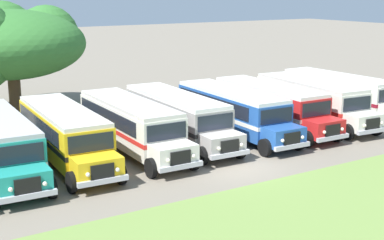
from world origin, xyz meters
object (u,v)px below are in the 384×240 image
(parked_bus_slot_2, at_px, (65,132))
(broad_shade_tree, at_px, (2,43))
(parked_bus_slot_8, at_px, (341,92))
(parked_bus_slot_3, at_px, (131,123))
(parked_bus_slot_6, at_px, (271,104))
(parked_bus_slot_7, at_px, (312,99))
(parked_bus_slot_4, at_px, (177,115))
(parked_bus_slot_5, at_px, (233,110))
(parked_bus_slot_1, at_px, (0,142))

(parked_bus_slot_2, distance_m, broad_shade_tree, 13.90)
(parked_bus_slot_8, bearing_deg, parked_bus_slot_3, -88.84)
(parked_bus_slot_6, relative_size, parked_bus_slot_7, 0.99)
(parked_bus_slot_6, distance_m, parked_bus_slot_8, 7.31)
(parked_bus_slot_2, height_order, parked_bus_slot_3, same)
(parked_bus_slot_3, distance_m, parked_bus_slot_6, 10.24)
(parked_bus_slot_4, distance_m, parked_bus_slot_7, 10.48)
(parked_bus_slot_4, relative_size, parked_bus_slot_7, 0.99)
(parked_bus_slot_4, bearing_deg, broad_shade_tree, -149.73)
(parked_bus_slot_3, height_order, parked_bus_slot_5, same)
(parked_bus_slot_4, relative_size, parked_bus_slot_8, 1.00)
(parked_bus_slot_1, distance_m, parked_bus_slot_6, 17.52)
(parked_bus_slot_8, height_order, broad_shade_tree, broad_shade_tree)
(parked_bus_slot_2, height_order, parked_bus_slot_7, same)
(parked_bus_slot_2, xyz_separation_m, parked_bus_slot_8, (21.41, 0.58, 0.00))
(parked_bus_slot_6, xyz_separation_m, parked_bus_slot_7, (3.50, -0.18, 0.00))
(parked_bus_slot_8, bearing_deg, parked_bus_slot_1, -89.40)
(parked_bus_slot_3, relative_size, broad_shade_tree, 0.90)
(parked_bus_slot_5, distance_m, parked_bus_slot_6, 3.19)
(parked_bus_slot_2, height_order, parked_bus_slot_4, same)
(parked_bus_slot_1, relative_size, broad_shade_tree, 0.90)
(parked_bus_slot_6, relative_size, broad_shade_tree, 0.90)
(parked_bus_slot_1, xyz_separation_m, parked_bus_slot_2, (3.39, 0.09, 0.00))
(parked_bus_slot_7, xyz_separation_m, broad_shade_tree, (-17.49, 13.70, 3.65))
(broad_shade_tree, bearing_deg, parked_bus_slot_4, -61.77)
(parked_bus_slot_2, relative_size, parked_bus_slot_7, 1.00)
(parked_bus_slot_1, height_order, parked_bus_slot_7, same)
(parked_bus_slot_8, distance_m, broad_shade_tree, 25.10)
(parked_bus_slot_8, xyz_separation_m, broad_shade_tree, (-21.26, 12.82, 3.65))
(parked_bus_slot_3, xyz_separation_m, parked_bus_slot_8, (17.51, 0.64, 0.00))
(parked_bus_slot_4, relative_size, broad_shade_tree, 0.90)
(parked_bus_slot_7, height_order, broad_shade_tree, broad_shade_tree)
(parked_bus_slot_5, bearing_deg, parked_bus_slot_7, 91.36)
(parked_bus_slot_3, xyz_separation_m, parked_bus_slot_4, (3.27, 0.38, 0.00))
(parked_bus_slot_2, height_order, parked_bus_slot_6, same)
(broad_shade_tree, bearing_deg, parked_bus_slot_6, -44.02)
(parked_bus_slot_1, relative_size, parked_bus_slot_8, 1.00)
(parked_bus_slot_7, distance_m, parked_bus_slot_8, 3.88)
(parked_bus_slot_2, bearing_deg, parked_bus_slot_8, 94.17)
(parked_bus_slot_3, xyz_separation_m, parked_bus_slot_5, (7.05, -0.17, 0.00))
(parked_bus_slot_3, relative_size, parked_bus_slot_6, 1.00)
(parked_bus_slot_1, bearing_deg, broad_shade_tree, 167.69)
(parked_bus_slot_5, xyz_separation_m, parked_bus_slot_8, (10.46, 0.82, 0.00))
(parked_bus_slot_2, xyz_separation_m, broad_shade_tree, (0.14, 13.41, 3.65))
(parked_bus_slot_8, bearing_deg, parked_bus_slot_5, -86.48)
(parked_bus_slot_1, xyz_separation_m, parked_bus_slot_4, (10.56, 0.40, 0.00))
(parked_bus_slot_2, xyz_separation_m, parked_bus_slot_5, (10.95, -0.23, 0.00))
(parked_bus_slot_3, distance_m, broad_shade_tree, 14.45)
(parked_bus_slot_6, relative_size, parked_bus_slot_8, 1.00)
(parked_bus_slot_1, height_order, parked_bus_slot_8, same)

